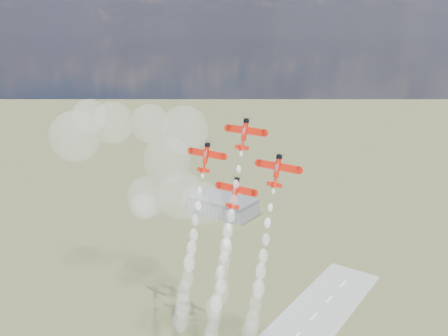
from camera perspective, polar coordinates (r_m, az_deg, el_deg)
hangar at (r=378.94m, az=-0.07°, el=-4.54°), size 50.00×28.00×13.00m
plane_lead at (r=147.07m, az=2.47°, el=4.20°), size 13.80×5.47×9.64m
plane_left at (r=154.47m, az=-2.21°, el=1.40°), size 13.80×5.47×9.64m
plane_right at (r=140.62m, az=6.41°, el=-0.20°), size 13.80×5.47×9.64m
plane_slot at (r=147.75m, az=1.32°, el=-2.90°), size 13.80×5.47×9.64m
smoke_trail_lead at (r=152.82m, az=-0.28°, el=-12.78°), size 6.12×16.56×50.58m
smoke_trail_left at (r=162.45m, az=-4.72°, el=-14.43°), size 5.21×16.19×49.82m
smoke_trail_right at (r=149.29m, az=3.55°, el=-17.51°), size 5.57×16.07×49.96m
smoke_trail_slot at (r=158.59m, az=-1.52°, el=-19.01°), size 5.21×17.27×49.54m
drifted_smoke_cloud at (r=199.77m, az=-9.40°, el=1.02°), size 74.20×40.78×52.67m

